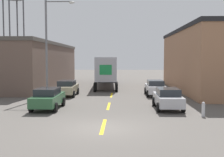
{
  "coord_description": "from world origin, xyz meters",
  "views": [
    {
      "loc": [
        0.98,
        -14.78,
        3.73
      ],
      "look_at": [
        0.06,
        13.44,
        1.73
      ],
      "focal_mm": 45.0,
      "sensor_mm": 36.0,
      "label": 1
    }
  ],
  "objects_px": {
    "parked_car_right_near": "(168,98)",
    "parked_car_right_mid": "(155,87)",
    "semi_truck": "(106,69)",
    "fire_hydrant": "(203,109)",
    "parked_car_left_near": "(48,98)",
    "parked_car_left_far": "(67,88)",
    "street_lamp": "(50,42)"
  },
  "relations": [
    {
      "from": "parked_car_right_near",
      "to": "parked_car_right_mid",
      "type": "relative_size",
      "value": 1.0
    },
    {
      "from": "semi_truck",
      "to": "fire_hydrant",
      "type": "relative_size",
      "value": 16.12
    },
    {
      "from": "parked_car_right_mid",
      "to": "fire_hydrant",
      "type": "bearing_deg",
      "value": -79.69
    },
    {
      "from": "parked_car_left_near",
      "to": "fire_hydrant",
      "type": "relative_size",
      "value": 4.5
    },
    {
      "from": "parked_car_left_near",
      "to": "fire_hydrant",
      "type": "distance_m",
      "value": 11.0
    },
    {
      "from": "parked_car_right_mid",
      "to": "fire_hydrant",
      "type": "relative_size",
      "value": 4.5
    },
    {
      "from": "parked_car_left_far",
      "to": "parked_car_right_mid",
      "type": "bearing_deg",
      "value": 3.69
    },
    {
      "from": "parked_car_right_mid",
      "to": "street_lamp",
      "type": "relative_size",
      "value": 0.46
    },
    {
      "from": "fire_hydrant",
      "to": "parked_car_left_far",
      "type": "bearing_deg",
      "value": 137.98
    },
    {
      "from": "parked_car_left_near",
      "to": "fire_hydrant",
      "type": "bearing_deg",
      "value": -12.26
    },
    {
      "from": "parked_car_left_near",
      "to": "parked_car_right_near",
      "type": "bearing_deg",
      "value": 1.57
    },
    {
      "from": "parked_car_right_mid",
      "to": "parked_car_left_near",
      "type": "bearing_deg",
      "value": -138.27
    },
    {
      "from": "semi_truck",
      "to": "street_lamp",
      "type": "relative_size",
      "value": 1.64
    },
    {
      "from": "parked_car_right_mid",
      "to": "parked_car_left_near",
      "type": "xyz_separation_m",
      "value": [
        -8.88,
        -7.92,
        0.0
      ]
    },
    {
      "from": "parked_car_left_far",
      "to": "street_lamp",
      "type": "distance_m",
      "value": 4.85
    },
    {
      "from": "semi_truck",
      "to": "parked_car_right_near",
      "type": "xyz_separation_m",
      "value": [
        5.46,
        -17.3,
        -1.53
      ]
    },
    {
      "from": "semi_truck",
      "to": "parked_car_right_near",
      "type": "height_order",
      "value": "semi_truck"
    },
    {
      "from": "parked_car_right_mid",
      "to": "parked_car_left_near",
      "type": "distance_m",
      "value": 11.9
    },
    {
      "from": "parked_car_right_near",
      "to": "parked_car_left_near",
      "type": "height_order",
      "value": "same"
    },
    {
      "from": "semi_truck",
      "to": "parked_car_left_far",
      "type": "distance_m",
      "value": 10.86
    },
    {
      "from": "parked_car_right_mid",
      "to": "street_lamp",
      "type": "height_order",
      "value": "street_lamp"
    },
    {
      "from": "parked_car_left_far",
      "to": "parked_car_right_mid",
      "type": "height_order",
      "value": "same"
    },
    {
      "from": "parked_car_left_far",
      "to": "parked_car_left_near",
      "type": "height_order",
      "value": "same"
    },
    {
      "from": "parked_car_right_near",
      "to": "street_lamp",
      "type": "height_order",
      "value": "street_lamp"
    },
    {
      "from": "parked_car_right_near",
      "to": "parked_car_left_near",
      "type": "xyz_separation_m",
      "value": [
        -8.88,
        -0.24,
        0.0
      ]
    },
    {
      "from": "semi_truck",
      "to": "fire_hydrant",
      "type": "height_order",
      "value": "semi_truck"
    },
    {
      "from": "fire_hydrant",
      "to": "parked_car_right_near",
      "type": "bearing_deg",
      "value": 125.89
    },
    {
      "from": "parked_car_right_near",
      "to": "street_lamp",
      "type": "distance_m",
      "value": 12.79
    },
    {
      "from": "semi_truck",
      "to": "street_lamp",
      "type": "xyz_separation_m",
      "value": [
        -4.85,
        -11.23,
        2.98
      ]
    },
    {
      "from": "semi_truck",
      "to": "parked_car_right_near",
      "type": "bearing_deg",
      "value": -74.85
    },
    {
      "from": "parked_car_left_far",
      "to": "street_lamp",
      "type": "bearing_deg",
      "value": -143.99
    },
    {
      "from": "semi_truck",
      "to": "parked_car_left_far",
      "type": "height_order",
      "value": "semi_truck"
    }
  ]
}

